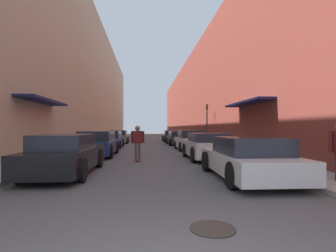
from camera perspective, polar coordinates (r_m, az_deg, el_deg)
name	(u,v)px	position (r m, az deg, el deg)	size (l,w,h in m)	color
ground	(147,142)	(28.96, -4.66, -3.48)	(148.47, 148.47, 0.00)	#515154
curb_strip_left	(110,139)	(35.99, -12.49, -2.78)	(1.80, 67.48, 0.12)	#A3A099
curb_strip_right	(181,139)	(36.06, 2.96, -2.79)	(1.80, 67.48, 0.12)	#A3A099
building_row_left	(88,83)	(36.94, -16.99, 8.98)	(4.90, 67.48, 15.15)	tan
building_row_right	(202,99)	(36.78, 7.45, 5.92)	(4.90, 67.48, 11.21)	brown
parked_car_left_0	(66,155)	(9.36, -21.26, -5.85)	(1.85, 4.68, 1.32)	black
parked_car_left_1	(98,144)	(14.89, -15.09, -3.78)	(1.97, 4.63, 1.36)	navy
parked_car_left_2	(110,140)	(20.95, -12.49, -2.90)	(1.92, 4.66, 1.31)	navy
parked_car_left_3	(118,137)	(26.83, -10.78, -2.37)	(2.02, 4.17, 1.30)	gray
parked_car_right_0	(248,158)	(8.34, 17.00, -6.74)	(2.06, 4.52, 1.26)	silver
parked_car_right_1	(207,146)	(13.02, 8.56, -4.38)	(2.02, 4.00, 1.29)	silver
parked_car_right_2	(190,141)	(18.39, 4.88, -3.19)	(1.91, 4.07, 1.38)	silver
parked_car_right_3	(179,138)	(24.11, 2.42, -2.65)	(2.09, 4.79, 1.24)	#232326
parked_car_right_4	(172,136)	(30.03, 0.78, -2.21)	(1.99, 4.80, 1.27)	black
skateboarder	(138,139)	(12.26, -6.63, -2.90)	(0.63, 0.78, 1.64)	#B2231E
manhole_cover	(213,229)	(4.31, 9.70, -21.14)	(0.70, 0.70, 0.02)	#332D28
traffic_light	(207,120)	(22.54, 8.48, 1.40)	(0.16, 0.22, 3.45)	#2D2D2D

